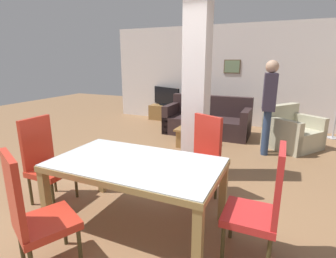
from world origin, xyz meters
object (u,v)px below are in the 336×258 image
(dining_table, at_px, (136,174))
(dining_chair_head_right, at_px, (262,204))
(armchair, at_px, (291,133))
(sofa, at_px, (207,122))
(tv_stand, at_px, (166,113))
(standing_person, at_px, (269,101))
(dining_chair_far_right, at_px, (201,156))
(coffee_table, at_px, (194,137))
(bottle, at_px, (186,124))
(tv_screen, at_px, (166,97))
(dining_chair_near_left, at_px, (33,212))
(dining_chair_head_left, at_px, (45,159))

(dining_table, height_order, dining_chair_head_right, dining_chair_head_right)
(armchair, bearing_deg, sofa, -63.37)
(tv_stand, bearing_deg, standing_person, -32.85)
(dining_chair_far_right, xyz_separation_m, coffee_table, (-0.75, 1.94, -0.36))
(bottle, xyz_separation_m, tv_screen, (-1.40, 2.12, 0.22))
(dining_table, distance_m, coffee_table, 2.88)
(dining_chair_near_left, bearing_deg, dining_chair_head_left, 160.13)
(dining_chair_head_right, xyz_separation_m, armchair, (0.29, 3.62, -0.26))
(dining_chair_head_left, height_order, tv_stand, dining_chair_head_left)
(dining_table, xyz_separation_m, standing_person, (1.09, 3.00, 0.42))
(dining_table, bearing_deg, dining_chair_head_right, 0.00)
(bottle, bearing_deg, dining_chair_far_right, -64.27)
(sofa, distance_m, bottle, 1.15)
(dining_chair_far_right, relative_size, tv_screen, 1.10)
(dining_chair_head_left, relative_size, armchair, 0.87)
(dining_chair_head_right, distance_m, coffee_table, 3.26)
(dining_chair_near_left, relative_size, tv_stand, 1.05)
(bottle, xyz_separation_m, standing_person, (1.57, 0.21, 0.54))
(sofa, xyz_separation_m, tv_screen, (-1.56, 1.00, 0.40))
(sofa, relative_size, coffee_table, 2.88)
(sofa, xyz_separation_m, coffee_table, (0.01, -1.08, -0.10))
(dining_chair_head_right, distance_m, dining_chair_far_right, 1.22)
(dining_chair_near_left, xyz_separation_m, standing_person, (1.53, 3.91, 0.47))
(dining_chair_head_right, height_order, armchair, dining_chair_head_right)
(dining_chair_far_right, relative_size, standing_person, 0.61)
(bottle, bearing_deg, standing_person, 7.58)
(dining_chair_head_right, distance_m, bottle, 3.29)
(armchair, relative_size, coffee_table, 1.80)
(armchair, xyz_separation_m, bottle, (-2.03, -0.82, 0.19))
(dining_table, bearing_deg, bottle, 99.67)
(coffee_table, relative_size, bottle, 2.81)
(dining_chair_head_left, bearing_deg, dining_chair_head_right, 90.00)
(dining_chair_far_right, xyz_separation_m, dining_chair_near_left, (-0.88, -1.80, 0.00))
(bottle, bearing_deg, tv_screen, 123.37)
(dining_chair_head_right, height_order, standing_person, standing_person)
(dining_chair_head_right, bearing_deg, dining_chair_head_left, 90.00)
(dining_chair_near_left, bearing_deg, armchair, 91.97)
(tv_screen, bearing_deg, dining_chair_head_right, 147.10)
(dining_chair_near_left, xyz_separation_m, dining_chair_head_left, (-0.89, 0.91, 0.00))
(dining_table, relative_size, standing_person, 1.00)
(tv_screen, bearing_deg, standing_person, 171.68)
(sofa, relative_size, armchair, 1.60)
(dining_table, xyz_separation_m, dining_chair_head_left, (-1.33, 0.00, -0.05))
(sofa, distance_m, coffee_table, 1.08)
(dining_chair_head_right, xyz_separation_m, tv_screen, (-3.14, 4.92, 0.15))
(standing_person, bearing_deg, dining_chair_head_left, 134.40)
(bottle, distance_m, standing_person, 1.67)
(dining_chair_head_right, xyz_separation_m, tv_stand, (-3.14, 4.92, -0.34))
(dining_table, height_order, armchair, armchair)
(dining_table, relative_size, bottle, 7.12)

